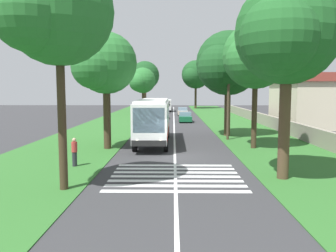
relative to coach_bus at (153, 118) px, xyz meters
name	(u,v)px	position (x,y,z in m)	size (l,w,h in m)	color
ground	(175,156)	(-5.69, -1.80, -2.15)	(160.00, 160.00, 0.00)	#333335
grass_verge_left	(101,130)	(9.31, 6.40, -2.13)	(120.00, 8.00, 0.04)	#2D6628
grass_verge_right	(248,131)	(9.31, -10.00, -2.13)	(120.00, 8.00, 0.04)	#2D6628
centre_line	(174,131)	(9.31, -1.80, -2.14)	(110.00, 0.16, 0.01)	silver
coach_bus	(153,118)	(0.00, 0.00, 0.00)	(11.16, 2.62, 3.73)	white
zebra_crossing	(175,176)	(-11.34, -1.80, -2.14)	(5.85, 6.80, 0.01)	silver
trailing_car_0	(185,117)	(20.02, -3.40, -1.48)	(4.30, 1.78, 1.43)	#145933
trailing_car_1	(162,115)	(25.45, 0.16, -1.48)	(4.30, 1.78, 1.43)	silver
trailing_car_2	(183,112)	(33.11, -3.38, -1.48)	(4.30, 1.78, 1.43)	#B7A893
trailing_minibus_0	(166,104)	(44.28, -0.22, -0.60)	(6.00, 2.14, 2.53)	silver
roadside_tree_left_0	(55,13)	(-13.94, 3.43, 5.69)	(5.60, 4.81, 10.34)	#3D2D1E
roadside_tree_left_1	(144,76)	(48.00, 4.72, 5.41)	(7.38, 6.30, 10.83)	#4C3826
roadside_tree_left_2	(142,81)	(34.62, 4.06, 3.99)	(5.65, 4.73, 8.58)	#3D2D1E
roadside_tree_left_3	(105,66)	(-2.76, 3.51, 4.22)	(5.84, 4.65, 8.83)	#3D2D1E
roadside_tree_right_0	(284,36)	(-11.83, -7.11, 5.03)	(6.26, 5.17, 9.89)	#4C3826
roadside_tree_right_1	(195,75)	(55.75, -6.97, 5.93)	(8.12, 6.85, 11.65)	#3D2D1E
roadside_tree_right_2	(226,65)	(4.85, -6.81, 4.78)	(7.46, 6.22, 10.19)	#4C3826
roadside_tree_right_3	(254,58)	(-2.48, -7.79, 4.83)	(6.01, 5.04, 9.60)	#3D2D1E
utility_pole	(228,99)	(2.15, -6.64, 1.61)	(0.24, 1.40, 7.15)	#473828
roadside_wall	(266,120)	(14.31, -13.40, -1.41)	(70.00, 0.40, 1.40)	gray
roadside_building	(305,100)	(14.72, -18.28, 1.15)	(11.84, 6.61, 6.46)	beige
pedestrian	(74,152)	(-9.10, 4.15, -1.24)	(0.34, 0.34, 1.69)	#26262D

